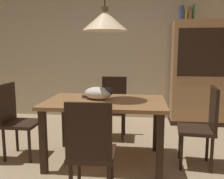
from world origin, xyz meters
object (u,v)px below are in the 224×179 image
book_green_slim (193,13)px  book_blue_wide (181,13)px  chair_left_side (16,117)px  pendant_lamp (105,21)px  dining_table (105,109)px  book_yellow_short (185,15)px  chair_far_back (114,104)px  book_brown_thick (189,14)px  chair_near_front (91,148)px  cat_sleeping (99,93)px  chair_right_side (203,123)px  hutch_bookcase (203,75)px

book_green_slim → book_blue_wide: bearing=180.0°
chair_left_side → pendant_lamp: pendant_lamp is taller
dining_table → book_yellow_short: bearing=57.2°
chair_far_back → pendant_lamp: size_ratio=0.72×
book_blue_wide → book_brown_thick: bearing=0.0°
chair_near_front → book_yellow_short: bearing=66.7°
pendant_lamp → book_yellow_short: bearing=57.2°
dining_table → book_green_slim: bearing=54.3°
dining_table → chair_near_front: (0.00, -0.88, -0.14)m
book_blue_wide → dining_table: bearing=-121.3°
chair_far_back → book_yellow_short: size_ratio=4.65×
chair_left_side → cat_sleeping: chair_left_side is taller
pendant_lamp → chair_near_front: bearing=-89.8°
book_blue_wide → book_yellow_short: 0.07m
dining_table → chair_near_front: chair_near_front is taller
chair_right_side → book_yellow_short: 2.30m
hutch_bookcase → book_yellow_short: (-0.36, 0.00, 1.05)m
chair_right_side → hutch_bookcase: bearing=78.0°
hutch_bookcase → cat_sleeping: bearing=-132.5°
chair_right_side → cat_sleeping: 1.25m
dining_table → chair_near_front: size_ratio=1.51×
chair_left_side → cat_sleeping: size_ratio=2.31×
chair_left_side → cat_sleeping: (1.05, 0.05, 0.32)m
chair_right_side → chair_far_back: size_ratio=1.00×
chair_far_back → book_brown_thick: bearing=36.7°
hutch_bookcase → pendant_lamp: bearing=-130.2°
chair_near_front → book_blue_wide: 3.23m
chair_left_side → book_yellow_short: bearing=38.1°
hutch_bookcase → book_yellow_short: size_ratio=9.25×
chair_far_back → cat_sleeping: bearing=-95.7°
cat_sleeping → book_green_slim: 2.50m
dining_table → hutch_bookcase: hutch_bookcase is taller
chair_near_front → pendant_lamp: bearing=90.2°
dining_table → chair_left_side: 1.14m
chair_far_back → hutch_bookcase: (1.51, 0.91, 0.38)m
chair_right_side → pendant_lamp: size_ratio=0.72×
chair_right_side → cat_sleeping: size_ratio=2.31×
dining_table → book_blue_wide: (1.09, 1.79, 1.32)m
pendant_lamp → book_yellow_short: pendant_lamp is taller
dining_table → chair_right_side: size_ratio=1.51×
book_green_slim → book_yellow_short: bearing=180.0°
chair_left_side → chair_far_back: 1.43m
chair_right_side → hutch_bookcase: size_ratio=0.50×
dining_table → cat_sleeping: cat_sleeping is taller
chair_left_side → book_green_slim: book_green_slim is taller
chair_near_front → book_green_slim: size_ratio=3.58×
book_blue_wide → book_brown_thick: (0.13, 0.00, -0.01)m
chair_left_side → chair_far_back: (1.13, 0.88, 0.00)m
cat_sleeping → book_brown_thick: book_brown_thick is taller
cat_sleeping → chair_right_side: bearing=-2.7°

